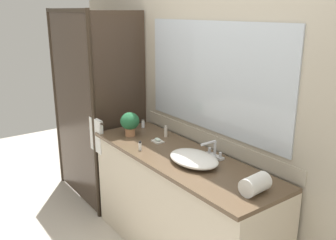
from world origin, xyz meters
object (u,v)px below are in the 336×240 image
at_px(soap_dish, 158,140).
at_px(potted_plant, 130,122).
at_px(amenity_bottle_body_wash, 140,146).
at_px(amenity_bottle_shampoo, 166,132).
at_px(sink_basin, 194,159).
at_px(amenity_bottle_lotion, 143,124).
at_px(rolled_towel_near_edge, 255,184).
at_px(faucet, 214,152).

bearing_deg(soap_dish, potted_plant, -159.88).
xyz_separation_m(potted_plant, soap_dish, (0.28, 0.10, -0.11)).
height_order(soap_dish, amenity_bottle_body_wash, amenity_bottle_body_wash).
bearing_deg(amenity_bottle_shampoo, potted_plant, -130.74).
xyz_separation_m(sink_basin, potted_plant, (-0.82, -0.06, 0.09)).
relative_size(amenity_bottle_lotion, amenity_bottle_body_wash, 0.99).
bearing_deg(soap_dish, amenity_bottle_body_wash, -71.23).
relative_size(amenity_bottle_body_wash, rolled_towel_near_edge, 0.41).
height_order(potted_plant, rolled_towel_near_edge, potted_plant).
height_order(sink_basin, rolled_towel_near_edge, rolled_towel_near_edge).
bearing_deg(sink_basin, faucet, 90.00).
bearing_deg(amenity_bottle_shampoo, soap_dish, -61.57).
distance_m(potted_plant, amenity_bottle_lotion, 0.27).
bearing_deg(soap_dish, rolled_towel_near_edge, -1.71).
distance_m(sink_basin, amenity_bottle_shampoo, 0.64).
distance_m(sink_basin, rolled_towel_near_edge, 0.57).
relative_size(sink_basin, amenity_bottle_lotion, 5.57).
height_order(amenity_bottle_body_wash, rolled_towel_near_edge, rolled_towel_near_edge).
distance_m(soap_dish, rolled_towel_near_edge, 1.11).
distance_m(sink_basin, faucet, 0.20).
bearing_deg(amenity_bottle_lotion, faucet, 2.00).
height_order(faucet, amenity_bottle_body_wash, faucet).
bearing_deg(rolled_towel_near_edge, faucet, 162.17).
bearing_deg(rolled_towel_near_edge, amenity_bottle_lotion, 174.36).
bearing_deg(amenity_bottle_body_wash, sink_basin, 21.16).
relative_size(faucet, soap_dish, 1.70).
xyz_separation_m(potted_plant, amenity_bottle_shampoo, (0.21, 0.24, -0.08)).
bearing_deg(amenity_bottle_shampoo, amenity_bottle_lotion, -176.55).
bearing_deg(faucet, sink_basin, -90.00).
bearing_deg(amenity_bottle_shampoo, faucet, 1.19).
distance_m(amenity_bottle_shampoo, rolled_towel_near_edge, 1.20).
bearing_deg(soap_dish, faucet, 15.77).
bearing_deg(potted_plant, amenity_bottle_lotion, 121.30).
height_order(faucet, amenity_bottle_shampoo, faucet).
bearing_deg(amenity_bottle_lotion, amenity_bottle_shampoo, 3.45).
height_order(amenity_bottle_lotion, amenity_bottle_body_wash, same).
bearing_deg(faucet, rolled_towel_near_edge, -17.83).
bearing_deg(amenity_bottle_lotion, amenity_bottle_body_wash, -34.57).
bearing_deg(potted_plant, soap_dish, 20.12).
relative_size(potted_plant, amenity_bottle_lotion, 2.81).
distance_m(potted_plant, amenity_bottle_body_wash, 0.39).
relative_size(soap_dish, amenity_bottle_shampoo, 1.00).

